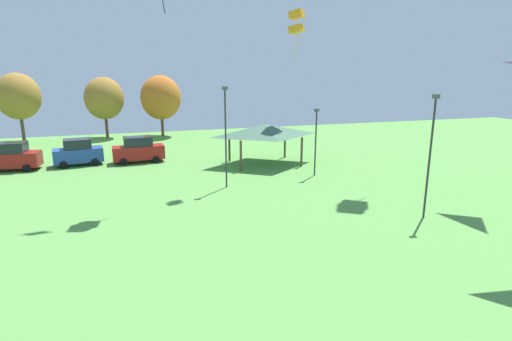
{
  "coord_description": "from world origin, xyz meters",
  "views": [
    {
      "loc": [
        -4.41,
        3.06,
        8.15
      ],
      "look_at": [
        -0.22,
        16.18,
        4.74
      ],
      "focal_mm": 28.0,
      "sensor_mm": 36.0,
      "label": 1
    }
  ],
  "objects": [
    {
      "name": "treeline_tree_1",
      "position": [
        -15.99,
        54.24,
        5.47
      ],
      "size": [
        4.69,
        4.69,
        8.07
      ],
      "color": "brown",
      "rests_on": "ground"
    },
    {
      "name": "parked_car_third_from_left",
      "position": [
        -3.75,
        40.73,
        1.18
      ],
      "size": [
        4.65,
        2.1,
        2.39
      ],
      "rotation": [
        0.0,
        0.0,
        0.05
      ],
      "color": "maroon",
      "rests_on": "ground"
    },
    {
      "name": "parked_car_leftmost",
      "position": [
        -14.09,
        40.75,
        1.18
      ],
      "size": [
        4.54,
        2.36,
        2.4
      ],
      "rotation": [
        0.0,
        0.0,
        -0.09
      ],
      "color": "maroon",
      "rests_on": "ground"
    },
    {
      "name": "light_post_1",
      "position": [
        9.61,
        31.4,
        3.08
      ],
      "size": [
        0.36,
        0.2,
        5.38
      ],
      "color": "#2D2D33",
      "rests_on": "ground"
    },
    {
      "name": "parked_car_second_from_left",
      "position": [
        -8.92,
        41.15,
        1.17
      ],
      "size": [
        4.31,
        2.43,
        2.37
      ],
      "rotation": [
        0.0,
        0.0,
        0.14
      ],
      "color": "#234299",
      "rests_on": "ground"
    },
    {
      "name": "kite_flying_9",
      "position": [
        10.73,
        38.36,
        12.54
      ],
      "size": [
        1.7,
        1.7,
        4.64
      ],
      "color": "orange"
    },
    {
      "name": "kite_flying_7",
      "position": [
        19.27,
        23.88,
        12.51
      ],
      "size": [
        1.89,
        2.6,
        0.41
      ],
      "color": "orange"
    },
    {
      "name": "light_post_2",
      "position": [
        2.03,
        30.26,
        4.0
      ],
      "size": [
        0.36,
        0.2,
        7.18
      ],
      "color": "#2D2D33",
      "rests_on": "ground"
    },
    {
      "name": "park_pavilion",
      "position": [
        7.13,
        36.67,
        3.08
      ],
      "size": [
        7.2,
        5.16,
        3.6
      ],
      "color": "brown",
      "rests_on": "ground"
    },
    {
      "name": "treeline_tree_2",
      "position": [
        -7.12,
        56.76,
        4.93
      ],
      "size": [
        4.74,
        4.74,
        7.55
      ],
      "color": "brown",
      "rests_on": "ground"
    },
    {
      "name": "light_post_0",
      "position": [
        11.37,
        20.76,
        3.91
      ],
      "size": [
        0.36,
        0.2,
        6.99
      ],
      "color": "#2D2D33",
      "rests_on": "ground"
    },
    {
      "name": "treeline_tree_3",
      "position": [
        -0.28,
        55.96,
        4.95
      ],
      "size": [
        5.07,
        5.07,
        7.74
      ],
      "color": "brown",
      "rests_on": "ground"
    }
  ]
}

